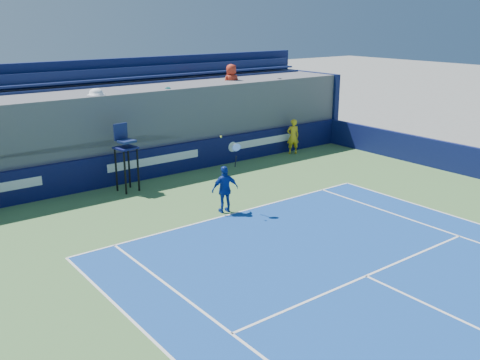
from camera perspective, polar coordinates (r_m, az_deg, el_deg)
ball_person at (r=24.90m, az=5.67°, el=4.65°), size 0.70×0.59×1.62m
back_hoarding at (r=21.36m, az=-9.17°, el=1.82°), size 20.40×0.21×1.20m
umpire_chair at (r=19.63m, az=-12.13°, el=3.11°), size 0.80×0.80×2.48m
tennis_player at (r=17.23m, az=-1.60°, el=-0.97°), size 0.97×0.60×2.57m
stadium_seating at (r=22.86m, az=-11.81°, el=5.86°), size 21.00×4.05×4.40m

